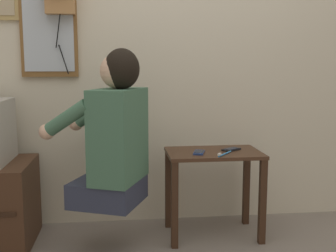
# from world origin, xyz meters

# --- Properties ---
(wall_back) EXTENTS (6.80, 0.05, 2.55)m
(wall_back) POSITION_xyz_m (0.00, 1.20, 1.27)
(wall_back) COLOR beige
(wall_back) RESTS_ON ground_plane
(side_table) EXTENTS (0.59, 0.38, 0.55)m
(side_table) POSITION_xyz_m (0.32, 0.86, 0.43)
(side_table) COLOR #422819
(side_table) RESTS_ON ground_plane
(person) EXTENTS (0.61, 0.55, 0.88)m
(person) POSITION_xyz_m (-0.29, 0.67, 0.70)
(person) COLOR #2D3347
(person) RESTS_ON ground_plane
(wall_mirror) EXTENTS (0.36, 0.03, 0.70)m
(wall_mirror) POSITION_xyz_m (-0.70, 1.16, 1.36)
(wall_mirror) COLOR brown
(cell_phone_held) EXTENTS (0.10, 0.14, 0.01)m
(cell_phone_held) POSITION_xyz_m (0.22, 0.81, 0.56)
(cell_phone_held) COLOR navy
(cell_phone_held) RESTS_ON side_table
(cell_phone_spare) EXTENTS (0.14, 0.12, 0.01)m
(cell_phone_spare) POSITION_xyz_m (0.44, 0.88, 0.56)
(cell_phone_spare) COLOR black
(cell_phone_spare) RESTS_ON side_table
(toothbrush) EXTENTS (0.12, 0.14, 0.02)m
(toothbrush) POSITION_xyz_m (0.36, 0.74, 0.56)
(toothbrush) COLOR #338CD8
(toothbrush) RESTS_ON side_table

